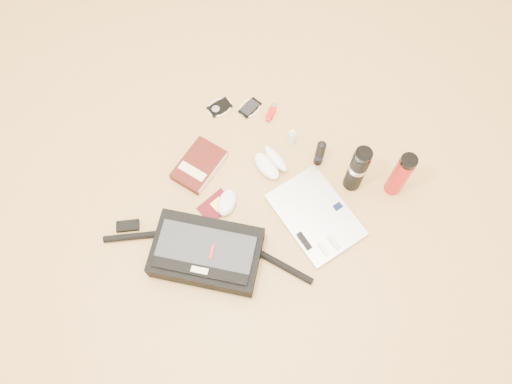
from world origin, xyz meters
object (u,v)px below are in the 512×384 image
at_px(laptop, 315,216).
at_px(thermos_black, 357,169).
at_px(book, 199,165).
at_px(messenger_bag, 206,253).
at_px(thermos_red, 400,175).

distance_m(laptop, thermos_black, 0.26).
bearing_deg(book, laptop, 7.51).
relative_size(messenger_bag, thermos_black, 2.88).
distance_m(laptop, thermos_red, 0.38).
height_order(messenger_bag, laptop, messenger_bag).
xyz_separation_m(messenger_bag, thermos_black, (0.33, 0.59, 0.09)).
height_order(thermos_black, thermos_red, thermos_black).
relative_size(laptop, thermos_red, 1.66).
xyz_separation_m(messenger_bag, book, (-0.25, 0.31, -0.03)).
bearing_deg(thermos_black, messenger_bag, -119.18).
distance_m(book, thermos_black, 0.66).
relative_size(thermos_black, thermos_red, 1.04).
bearing_deg(messenger_bag, laptop, 32.71).
bearing_deg(thermos_red, book, -153.94).
xyz_separation_m(laptop, thermos_red, (0.21, 0.29, 0.12)).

